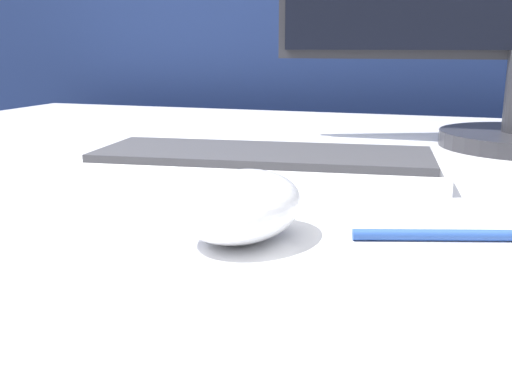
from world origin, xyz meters
name	(u,v)px	position (x,y,z in m)	size (l,w,h in m)	color
partition_panel	(378,147)	(0.00, 0.68, 0.67)	(5.00, 0.03, 1.33)	navy
computer_mouse_near	(242,206)	(0.02, -0.26, 0.78)	(0.09, 0.12, 0.05)	white
keyboard	(263,162)	(-0.04, -0.05, 0.77)	(0.38, 0.18, 0.02)	silver
pen	(462,235)	(0.16, -0.22, 0.76)	(0.14, 0.05, 0.01)	#284C9E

